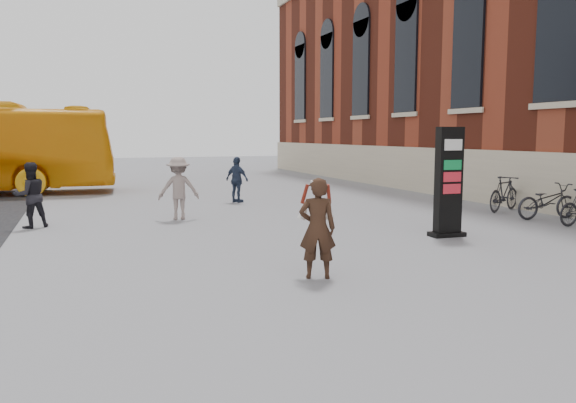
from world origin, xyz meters
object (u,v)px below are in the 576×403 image
object	(u,v)px
pedestrian_a	(30,195)
pedestrian_c	(237,180)
info_pylon	(448,182)
bike_6	(547,201)
bike_7	(504,194)
woman	(317,227)
pedestrian_b	(179,188)

from	to	relation	value
pedestrian_a	pedestrian_c	xyz separation A→B (m)	(6.19, 3.34, -0.03)
info_pylon	pedestrian_a	bearing A→B (deg)	155.19
info_pylon	pedestrian_c	size ratio (longest dim) A/B	1.59
bike_6	bike_7	world-z (taller)	bike_7
pedestrian_c	woman	bearing A→B (deg)	136.70
pedestrian_a	bike_7	world-z (taller)	pedestrian_a
woman	bike_7	world-z (taller)	woman
info_pylon	woman	distance (m)	4.92
info_pylon	pedestrian_b	size ratio (longest dim) A/B	1.45
pedestrian_a	pedestrian_b	xyz separation A→B (m)	(3.69, 0.14, 0.04)
pedestrian_c	bike_6	size ratio (longest dim) A/B	0.83
pedestrian_b	bike_7	xyz separation A→B (m)	(9.51, -1.75, -0.32)
woman	pedestrian_c	size ratio (longest dim) A/B	1.04
woman	pedestrian_b	world-z (taller)	pedestrian_b
woman	bike_6	distance (m)	9.24
pedestrian_b	pedestrian_c	distance (m)	4.07
woman	bike_7	bearing A→B (deg)	-127.69
pedestrian_b	pedestrian_c	size ratio (longest dim) A/B	1.09
bike_6	pedestrian_b	bearing A→B (deg)	74.61
bike_6	pedestrian_c	bearing A→B (deg)	51.00
pedestrian_b	pedestrian_c	bearing A→B (deg)	-123.30
pedestrian_c	bike_6	bearing A→B (deg)	-168.79
pedestrian_c	bike_7	xyz separation A→B (m)	(7.00, -4.96, -0.24)
pedestrian_c	info_pylon	bearing A→B (deg)	164.21
woman	pedestrian_b	distance (m)	7.22
pedestrian_a	pedestrian_b	distance (m)	3.69
woman	bike_6	bearing A→B (deg)	-136.54
woman	pedestrian_a	size ratio (longest dim) A/B	1.00
info_pylon	pedestrian_b	bearing A→B (deg)	140.58
pedestrian_a	woman	bearing A→B (deg)	103.11
pedestrian_b	pedestrian_c	world-z (taller)	pedestrian_b
info_pylon	bike_7	bearing A→B (deg)	37.43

